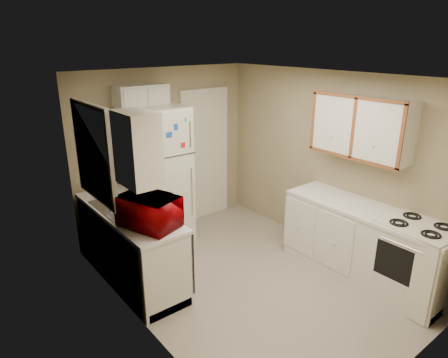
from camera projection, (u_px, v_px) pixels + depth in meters
floor at (249, 278)px, 4.87m from camera, size 3.80×3.80×0.00m
ceiling at (254, 77)px, 4.08m from camera, size 3.80×3.80×0.00m
wall_left at (138, 220)px, 3.65m from camera, size 3.80×3.80×0.00m
wall_right at (330, 163)px, 5.30m from camera, size 3.80×3.80×0.00m
wall_back at (165, 151)px, 5.88m from camera, size 2.80×2.80×0.00m
wall_front at (418, 254)px, 3.07m from camera, size 2.80×2.80×0.00m
left_counter at (131, 245)px, 4.74m from camera, size 0.60×1.80×0.90m
dishwasher at (178, 254)px, 4.46m from camera, size 0.03×0.58×0.72m
sink at (122, 209)px, 4.72m from camera, size 0.54×0.74×0.16m
microwave at (150, 213)px, 4.16m from camera, size 0.69×0.52×0.41m
soap_bottle at (107, 192)px, 4.87m from camera, size 0.10×0.10×0.21m
window_blinds at (94, 153)px, 4.32m from camera, size 0.10×0.98×1.08m
upper_cabinet_left at (138, 149)px, 3.70m from camera, size 0.30×0.45×0.70m
refrigerator at (155, 177)px, 5.50m from camera, size 0.82×0.80×1.94m
cabinet_over_fridge at (142, 100)px, 5.27m from camera, size 0.70×0.30×0.40m
interior_door at (205, 155)px, 6.32m from camera, size 0.86×0.06×2.08m
right_counter at (363, 243)px, 4.78m from camera, size 0.60×2.00×0.90m
stove at (414, 263)px, 4.34m from camera, size 0.67×0.80×0.92m
upper_cabinet_right at (361, 127)px, 4.64m from camera, size 0.30×1.20×0.70m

